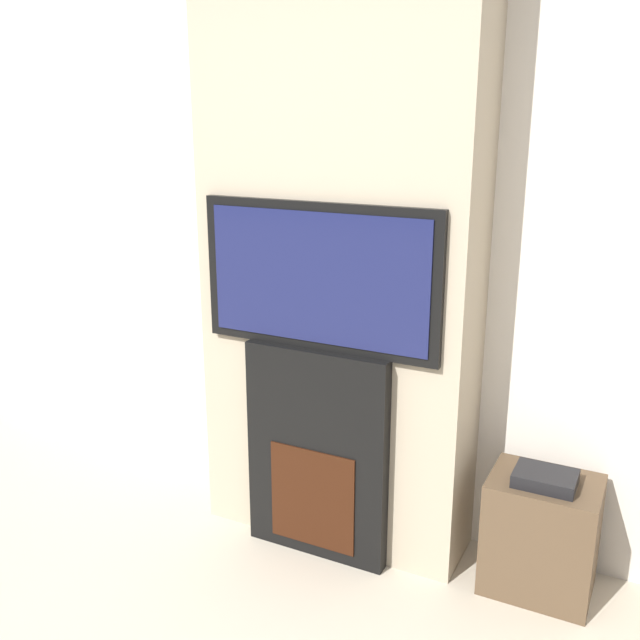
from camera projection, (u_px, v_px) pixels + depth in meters
The scene contains 5 objects.
wall_back at pixel (360, 224), 3.03m from camera, with size 6.00×0.06×2.70m.
chimney_breast at pixel (339, 231), 2.85m from camera, with size 1.14×0.35×2.70m.
fireplace at pixel (320, 452), 2.96m from camera, with size 0.62×0.15×0.91m.
television at pixel (320, 277), 2.74m from camera, with size 0.99×0.07×0.58m.
media_stand at pixel (541, 533), 2.76m from camera, with size 0.41×0.31×0.52m.
Camera 1 is at (1.21, -0.74, 1.81)m, focal length 40.00 mm.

